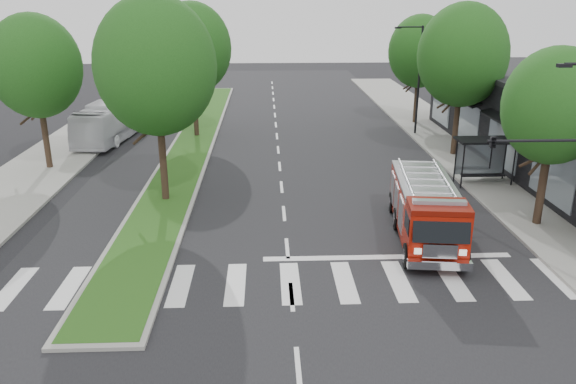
% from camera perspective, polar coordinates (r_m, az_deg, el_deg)
% --- Properties ---
extents(ground, '(140.00, 140.00, 0.00)m').
position_cam_1_polar(ground, '(23.50, -0.08, -5.75)').
color(ground, black).
rests_on(ground, ground).
extents(sidewalk_right, '(5.00, 80.00, 0.15)m').
position_cam_1_polar(sidewalk_right, '(35.40, 19.92, 1.88)').
color(sidewalk_right, gray).
rests_on(sidewalk_right, ground).
extents(sidewalk_left, '(5.00, 80.00, 0.15)m').
position_cam_1_polar(sidewalk_left, '(35.54, -24.84, 1.30)').
color(sidewalk_left, gray).
rests_on(sidewalk_left, ground).
extents(median, '(3.00, 50.00, 0.15)m').
position_cam_1_polar(median, '(40.84, -9.55, 4.98)').
color(median, gray).
rests_on(median, ground).
extents(storefront_row, '(8.00, 30.00, 5.00)m').
position_cam_1_polar(storefront_row, '(36.77, 26.88, 5.48)').
color(storefront_row, black).
rests_on(storefront_row, ground).
extents(bus_shelter, '(3.20, 1.60, 2.61)m').
position_cam_1_polar(bus_shelter, '(32.76, 19.36, 4.19)').
color(bus_shelter, black).
rests_on(bus_shelter, ground).
extents(tree_right_near, '(4.40, 4.40, 8.05)m').
position_cam_1_polar(tree_right_near, '(26.72, 25.46, 7.86)').
color(tree_right_near, black).
rests_on(tree_right_near, ground).
extents(tree_right_mid, '(5.60, 5.60, 9.72)m').
position_cam_1_polar(tree_right_mid, '(37.54, 17.34, 13.12)').
color(tree_right_mid, black).
rests_on(tree_right_mid, ground).
extents(tree_right_far, '(5.00, 5.00, 8.73)m').
position_cam_1_polar(tree_right_far, '(47.12, 13.25, 13.73)').
color(tree_right_far, black).
rests_on(tree_right_far, ground).
extents(tree_median_near, '(5.80, 5.80, 10.16)m').
position_cam_1_polar(tree_median_near, '(27.95, -13.27, 12.33)').
color(tree_median_near, black).
rests_on(tree_median_near, ground).
extents(tree_median_far, '(5.60, 5.60, 9.72)m').
position_cam_1_polar(tree_median_far, '(41.76, -9.72, 14.22)').
color(tree_median_far, black).
rests_on(tree_median_far, ground).
extents(tree_left_mid, '(5.20, 5.20, 9.16)m').
position_cam_1_polar(tree_left_mid, '(36.00, -24.28, 11.57)').
color(tree_left_mid, black).
rests_on(tree_left_mid, ground).
extents(streetlight_right_near, '(4.08, 0.22, 8.00)m').
position_cam_1_polar(streetlight_right_near, '(21.28, 27.18, 2.78)').
color(streetlight_right_near, black).
rests_on(streetlight_right_near, ground).
extents(streetlight_right_far, '(2.11, 0.20, 8.00)m').
position_cam_1_polar(streetlight_right_far, '(43.12, 12.99, 11.47)').
color(streetlight_right_far, black).
rests_on(streetlight_right_far, ground).
extents(fire_engine, '(3.24, 8.04, 2.71)m').
position_cam_1_polar(fire_engine, '(24.80, 13.78, -1.70)').
color(fire_engine, '#660E05').
rests_on(fire_engine, ground).
extents(city_bus, '(3.56, 10.45, 2.85)m').
position_cam_1_polar(city_bus, '(43.50, -17.28, 7.08)').
color(city_bus, silver).
rests_on(city_bus, ground).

